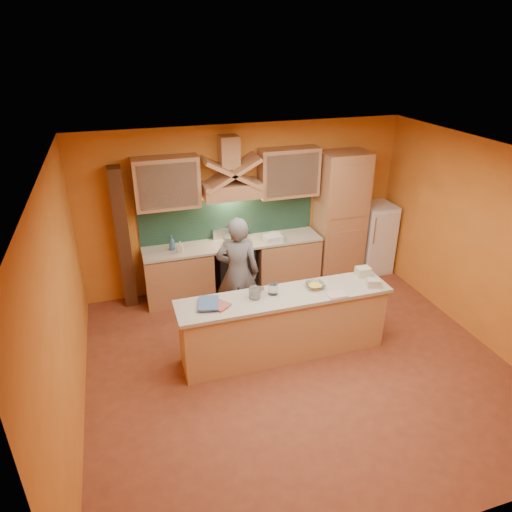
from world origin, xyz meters
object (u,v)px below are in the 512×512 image
object	(u,v)px
fridge	(374,238)
kitchen_scale	(259,293)
mixing_bowl	(315,285)
person	(238,273)
stove	(234,267)

from	to	relation	value
fridge	kitchen_scale	xyz separation A→B (m)	(-2.83, -1.82, 0.34)
fridge	mixing_bowl	xyz separation A→B (m)	(-2.04, -1.84, 0.33)
fridge	mixing_bowl	world-z (taller)	fridge
person	mixing_bowl	size ratio (longest dim) A/B	7.01
stove	kitchen_scale	xyz separation A→B (m)	(-0.13, -1.82, 0.54)
mixing_bowl	fridge	bearing A→B (deg)	42.03
stove	mixing_bowl	xyz separation A→B (m)	(0.66, -1.84, 0.53)
person	kitchen_scale	distance (m)	0.84
stove	fridge	xyz separation A→B (m)	(2.70, 0.00, 0.20)
kitchen_scale	person	bearing A→B (deg)	70.25
fridge	person	distance (m)	3.07
stove	kitchen_scale	bearing A→B (deg)	-94.21
stove	person	xyz separation A→B (m)	(-0.20, -0.99, 0.43)
stove	mixing_bowl	world-z (taller)	mixing_bowl
kitchen_scale	mixing_bowl	xyz separation A→B (m)	(0.79, -0.02, -0.01)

